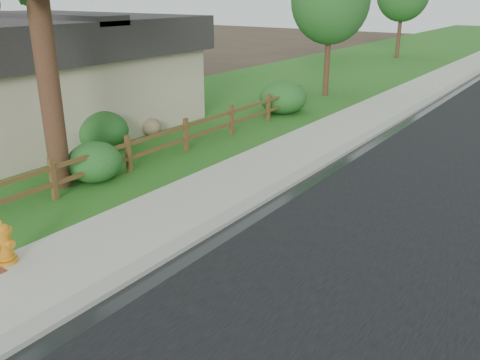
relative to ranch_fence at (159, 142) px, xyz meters
The scene contains 12 objects.
ground 7.37m from the ranch_fence, 60.64° to the right, with size 120.00×120.00×0.00m, color #392A1F.
sidewalk 28.73m from the ranch_fence, 84.61° to the left, with size 2.20×90.00×0.10m, color #ACA396.
grass_strip 28.62m from the ranch_fence, 88.40° to the left, with size 1.60×90.00×0.06m, color #1B5418.
lawn_near 28.94m from the ranch_fence, 98.75° to the left, with size 9.00×90.00×0.04m, color #1B5418.
ranch_fence is the anchor object (origin of this frame).
house 7.57m from the ranch_fence, behind, with size 10.60×9.60×4.05m.
fire_hydrant 6.33m from the ranch_fence, 72.51° to the right, with size 0.54×0.43×0.83m.
boulder 3.15m from the ranch_fence, 139.85° to the left, with size 0.93×0.69×0.62m, color brown.
shrub_a 2.13m from the ranch_fence, 98.11° to the right, with size 1.42×1.42×1.07m, color #1B4D1D.
shrub_c 2.40m from the ranch_fence, behind, with size 1.71×1.71×1.23m, color #1B4D1D.
shrub_d 7.61m from the ranch_fence, 92.26° to the left, with size 1.94×1.94×1.32m, color #1B4D1D.
tree_near_left 12.60m from the ranch_fence, 92.51° to the left, with size 3.58×3.58×6.35m.
Camera 1 is at (6.44, -3.87, 4.72)m, focal length 38.00 mm.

